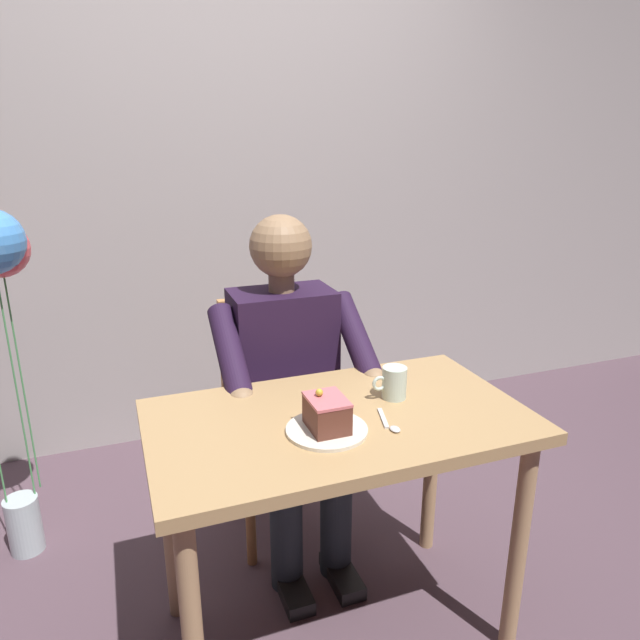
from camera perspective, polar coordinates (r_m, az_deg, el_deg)
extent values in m
plane|color=#513D47|center=(2.07, 1.67, -28.04)|extent=(14.00, 14.00, 0.00)
cube|color=#A69E9C|center=(2.88, -9.88, 17.91)|extent=(6.40, 0.12, 3.00)
cube|color=tan|center=(1.63, 1.90, -9.96)|extent=(1.05, 0.60, 0.04)
cylinder|color=tan|center=(1.87, 19.04, -20.28)|extent=(0.05, 0.05, 0.73)
cylinder|color=tan|center=(1.57, -12.44, -28.42)|extent=(0.05, 0.05, 0.73)
cylinder|color=tan|center=(2.18, 10.96, -13.48)|extent=(0.05, 0.05, 0.73)
cylinder|color=tan|center=(1.93, -14.67, -18.33)|extent=(0.05, 0.05, 0.73)
cube|color=#B87E46|center=(2.23, -3.67, -10.56)|extent=(0.42, 0.42, 0.04)
cube|color=#B87E46|center=(2.30, -5.18, -3.03)|extent=(0.38, 0.04, 0.45)
cylinder|color=#B87E46|center=(2.25, 2.41, -16.62)|extent=(0.04, 0.04, 0.42)
cylinder|color=#B87E46|center=(2.16, -6.90, -18.41)|extent=(0.04, 0.04, 0.42)
cylinder|color=#B87E46|center=(2.53, -0.80, -12.30)|extent=(0.04, 0.04, 0.42)
cylinder|color=#B87E46|center=(2.46, -8.97, -13.63)|extent=(0.04, 0.04, 0.42)
cube|color=#24142E|center=(2.10, -3.66, -4.03)|extent=(0.36, 0.22, 0.52)
sphere|color=#8F6E4F|center=(1.98, -3.91, 7.30)|extent=(0.21, 0.21, 0.21)
cylinder|color=#8F6E4F|center=(2.01, -3.83, 3.72)|extent=(0.09, 0.09, 0.06)
cylinder|color=#24142E|center=(2.00, 3.47, -1.56)|extent=(0.08, 0.33, 0.26)
sphere|color=#8F6E4F|center=(1.91, 5.36, -6.03)|extent=(0.09, 0.09, 0.09)
cylinder|color=#24142E|center=(1.88, -8.92, -3.11)|extent=(0.08, 0.33, 0.26)
sphere|color=#8F6E4F|center=(1.78, -7.68, -8.01)|extent=(0.09, 0.09, 0.09)
cylinder|color=#232B32|center=(2.14, -0.20, -11.86)|extent=(0.13, 0.38, 0.14)
cylinder|color=#232B32|center=(2.09, -4.94, -12.67)|extent=(0.13, 0.38, 0.14)
cylinder|color=#232B32|center=(2.12, 1.58, -19.33)|extent=(0.11, 0.11, 0.40)
cube|color=black|center=(2.19, 2.18, -23.90)|extent=(0.09, 0.22, 0.05)
cylinder|color=#232B32|center=(2.08, -3.33, -20.36)|extent=(0.11, 0.11, 0.40)
cube|color=black|center=(2.15, -2.72, -25.01)|extent=(0.09, 0.22, 0.05)
cylinder|color=silver|center=(1.54, 0.67, -10.79)|extent=(0.22, 0.22, 0.01)
cube|color=brown|center=(1.52, 0.68, -9.32)|extent=(0.09, 0.12, 0.08)
cube|color=#CF656D|center=(1.50, 0.69, -7.85)|extent=(0.10, 0.12, 0.01)
sphere|color=gold|center=(1.50, -0.07, -7.17)|extent=(0.02, 0.02, 0.02)
cylinder|color=silver|center=(1.72, 7.35, -6.15)|extent=(0.07, 0.07, 0.10)
torus|color=silver|center=(1.69, 5.90, -6.25)|extent=(0.05, 0.01, 0.05)
cylinder|color=black|center=(1.70, 7.40, -4.86)|extent=(0.06, 0.06, 0.01)
cube|color=silver|center=(1.61, 6.25, -9.60)|extent=(0.04, 0.11, 0.01)
ellipsoid|color=silver|center=(1.55, 7.42, -10.63)|extent=(0.03, 0.04, 0.01)
cylinder|color=#B2C1C6|center=(2.52, -27.17, -17.53)|extent=(0.12, 0.12, 0.22)
cylinder|color=#4C9956|center=(2.32, -27.25, -6.02)|extent=(0.01, 0.01, 0.81)
cylinder|color=#4C9956|center=(2.28, -27.77, -6.22)|extent=(0.01, 0.01, 0.83)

